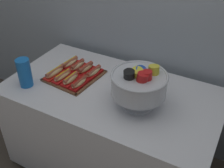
{
  "coord_description": "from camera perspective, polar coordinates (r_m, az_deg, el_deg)",
  "views": [
    {
      "loc": [
        0.73,
        -1.33,
        1.86
      ],
      "look_at": [
        0.02,
        -0.02,
        0.82
      ],
      "focal_mm": 44.82,
      "sensor_mm": 36.0,
      "label": 1
    }
  ],
  "objects": [
    {
      "name": "hot_dog_4",
      "position": [
        2.14,
        -8.58,
        4.23
      ],
      "size": [
        0.09,
        0.17,
        0.06
      ],
      "color": "red",
      "rests_on": "serving_tray"
    },
    {
      "name": "hot_dog_2",
      "position": [
        1.95,
        -8.41,
        0.97
      ],
      "size": [
        0.07,
        0.16,
        0.06
      ],
      "color": "red",
      "rests_on": "serving_tray"
    },
    {
      "name": "hot_dog_1",
      "position": [
        2.0,
        -10.03,
        1.57
      ],
      "size": [
        0.08,
        0.18,
        0.06
      ],
      "color": "red",
      "rests_on": "serving_tray"
    },
    {
      "name": "buffet_table",
      "position": [
        2.11,
        -0.1,
        -9.06
      ],
      "size": [
        1.46,
        0.8,
        0.74
      ],
      "color": "silver",
      "rests_on": "ground_plane"
    },
    {
      "name": "hot_dog_5",
      "position": [
        2.1,
        -7.04,
        3.7
      ],
      "size": [
        0.07,
        0.16,
        0.06
      ],
      "color": "#B21414",
      "rests_on": "serving_tray"
    },
    {
      "name": "serving_tray",
      "position": [
        2.04,
        -7.63,
        1.65
      ],
      "size": [
        0.36,
        0.39,
        0.01
      ],
      "color": "brown",
      "rests_on": "buffet_table"
    },
    {
      "name": "ground_plane",
      "position": [
        2.4,
        -0.09,
        -15.81
      ],
      "size": [
        10.0,
        10.0,
        0.0
      ],
      "primitive_type": "plane",
      "color": "#4C4238"
    },
    {
      "name": "hot_dog_0",
      "position": [
        2.04,
        -11.6,
        2.27
      ],
      "size": [
        0.08,
        0.19,
        0.06
      ],
      "color": "red",
      "rests_on": "serving_tray"
    },
    {
      "name": "punch_bowl",
      "position": [
        1.67,
        5.56,
        0.05
      ],
      "size": [
        0.34,
        0.34,
        0.28
      ],
      "color": "silver",
      "rests_on": "buffet_table"
    },
    {
      "name": "hot_dog_3",
      "position": [
        1.91,
        -6.71,
        0.23
      ],
      "size": [
        0.07,
        0.16,
        0.06
      ],
      "color": "#B21414",
      "rests_on": "serving_tray"
    },
    {
      "name": "hot_dog_7",
      "position": [
        2.02,
        -3.75,
        2.44
      ],
      "size": [
        0.07,
        0.17,
        0.06
      ],
      "color": "#B21414",
      "rests_on": "serving_tray"
    },
    {
      "name": "cup_stack",
      "position": [
        1.97,
        -17.42,
        2.21
      ],
      "size": [
        0.09,
        0.09,
        0.2
      ],
      "color": "blue",
      "rests_on": "buffet_table"
    },
    {
      "name": "hot_dog_6",
      "position": [
        2.06,
        -5.43,
        3.14
      ],
      "size": [
        0.08,
        0.17,
        0.06
      ],
      "color": "#B21414",
      "rests_on": "serving_tray"
    }
  ]
}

